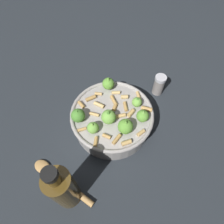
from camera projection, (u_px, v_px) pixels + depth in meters
ground_plane at (112, 125)px, 0.67m from camera, size 2.40×2.40×0.00m
cooking_pan at (112, 118)px, 0.63m from camera, size 0.26×0.26×0.12m
pepper_shaker at (159, 85)px, 0.71m from camera, size 0.04×0.04×0.08m
olive_oil_bottle at (63, 188)px, 0.48m from camera, size 0.06×0.06×0.22m
wooden_spoon at (59, 179)px, 0.57m from camera, size 0.07×0.21×0.02m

